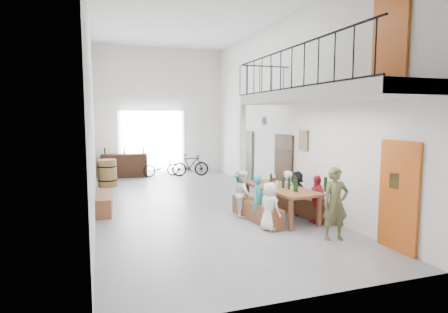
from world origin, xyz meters
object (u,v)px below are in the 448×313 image
object	(u,v)px
bench_inner	(256,211)
side_bench	(105,203)
oak_barrel	(107,173)
host_standing	(335,204)
bicycle_near	(161,167)
tasting_table	(281,190)
serving_counter	(125,166)

from	to	relation	value
bench_inner	side_bench	world-z (taller)	side_bench
oak_barrel	host_standing	xyz separation A→B (m)	(4.32, -7.68, 0.26)
bench_inner	host_standing	bearing A→B (deg)	-68.65
host_standing	bicycle_near	distance (m)	9.59
bench_inner	oak_barrel	size ratio (longest dim) A/B	2.01
tasting_table	bench_inner	bearing A→B (deg)	176.24
bench_inner	serving_counter	size ratio (longest dim) A/B	1.07
bench_inner	side_bench	bearing A→B (deg)	141.90
oak_barrel	bench_inner	bearing A→B (deg)	-60.33
bench_inner	host_standing	size ratio (longest dim) A/B	1.31
serving_counter	bicycle_near	world-z (taller)	serving_counter
tasting_table	side_bench	world-z (taller)	tasting_table
side_bench	tasting_table	bearing A→B (deg)	-26.56
oak_barrel	side_bench	bearing A→B (deg)	-92.44
oak_barrel	bicycle_near	distance (m)	2.79
tasting_table	bench_inner	distance (m)	0.82
tasting_table	serving_counter	world-z (taller)	serving_counter
serving_counter	host_standing	xyz separation A→B (m)	(3.57, -9.62, 0.27)
bench_inner	oak_barrel	world-z (taller)	oak_barrel
side_bench	oak_barrel	bearing A→B (deg)	87.56
serving_counter	bicycle_near	xyz separation A→B (m)	(1.49, -0.26, -0.08)
tasting_table	serving_counter	size ratio (longest dim) A/B	1.29
tasting_table	side_bench	xyz separation A→B (m)	(-4.17, 2.09, -0.47)
bench_inner	bicycle_near	world-z (taller)	bicycle_near
side_bench	bicycle_near	xyz separation A→B (m)	(2.39, 5.42, 0.17)
host_standing	tasting_table	bearing A→B (deg)	107.80
serving_counter	bicycle_near	size ratio (longest dim) A/B	1.19
side_bench	oak_barrel	world-z (taller)	oak_barrel
bench_inner	oak_barrel	xyz separation A→B (m)	(-3.34, 5.87, 0.27)
bench_inner	bicycle_near	xyz separation A→B (m)	(-1.11, 7.55, 0.18)
tasting_table	serving_counter	distance (m)	8.43
tasting_table	side_bench	distance (m)	4.69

